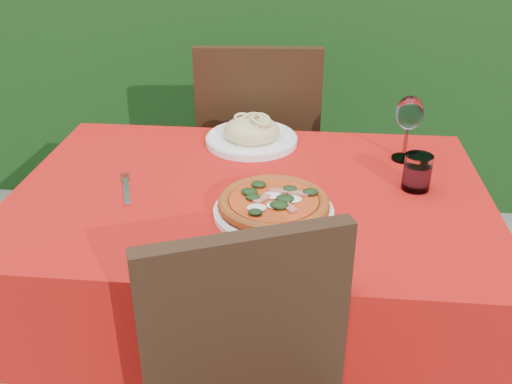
# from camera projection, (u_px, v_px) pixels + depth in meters

# --- Properties ---
(hedge) EXTENTS (3.20, 0.55, 1.78)m
(hedge) POSITION_uv_depth(u_px,v_px,m) (283.00, 13.00, 2.80)
(hedge) COLOR black
(hedge) RESTS_ON ground
(dining_table) EXTENTS (1.26, 0.86, 0.75)m
(dining_table) POSITION_uv_depth(u_px,v_px,m) (251.00, 237.00, 1.59)
(dining_table) COLOR #452D16
(dining_table) RESTS_ON ground
(chair_far) EXTENTS (0.47, 0.47, 0.99)m
(chair_far) POSITION_uv_depth(u_px,v_px,m) (259.00, 148.00, 2.22)
(chair_far) COLOR black
(chair_far) RESTS_ON ground
(pizza_plate) EXTENTS (0.34, 0.34, 0.06)m
(pizza_plate) POSITION_uv_depth(u_px,v_px,m) (274.00, 206.00, 1.39)
(pizza_plate) COLOR white
(pizza_plate) RESTS_ON dining_table
(pasta_plate) EXTENTS (0.29, 0.29, 0.08)m
(pasta_plate) POSITION_uv_depth(u_px,v_px,m) (251.00, 134.00, 1.79)
(pasta_plate) COLOR white
(pasta_plate) RESTS_ON dining_table
(water_glass) EXTENTS (0.07, 0.07, 0.10)m
(water_glass) POSITION_uv_depth(u_px,v_px,m) (417.00, 174.00, 1.51)
(water_glass) COLOR silver
(water_glass) RESTS_ON dining_table
(wine_glass) EXTENTS (0.08, 0.08, 0.20)m
(wine_glass) POSITION_uv_depth(u_px,v_px,m) (409.00, 116.00, 1.63)
(wine_glass) COLOR silver
(wine_glass) RESTS_ON dining_table
(fork) EXTENTS (0.09, 0.20, 0.01)m
(fork) POSITION_uv_depth(u_px,v_px,m) (126.00, 191.00, 1.51)
(fork) COLOR silver
(fork) RESTS_ON dining_table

